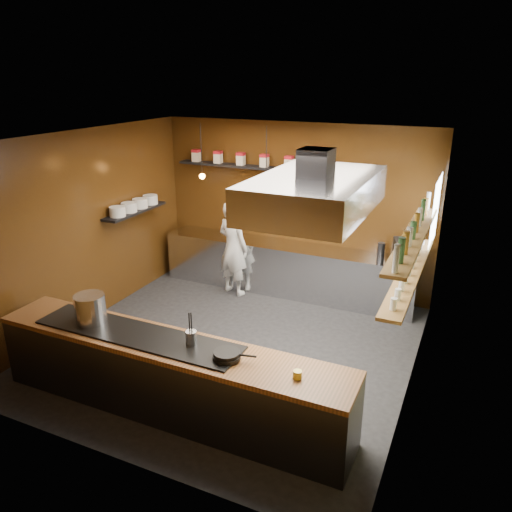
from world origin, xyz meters
The scene contains 26 objects.
floor centered at (0.00, 0.00, 0.00)m, with size 5.00×5.00×0.00m, color black.
back_wall centered at (0.00, 2.50, 1.50)m, with size 5.00×5.00×0.00m, color #371C0A.
left_wall centered at (-2.50, 0.00, 1.50)m, with size 5.00×5.00×0.00m, color #371C0A.
right_wall centered at (2.50, 0.00, 1.50)m, with size 5.00×5.00×0.00m, color #4A482A.
ceiling centered at (0.00, 0.00, 3.00)m, with size 5.00×5.00×0.00m, color silver.
window_pane centered at (2.45, 1.70, 1.90)m, with size 1.00×1.00×0.00m, color white.
prep_counter centered at (0.00, 2.17, 0.45)m, with size 4.60×0.65×0.90m, color silver.
pass_counter centered at (0.00, -1.60, 0.47)m, with size 4.40×0.72×0.94m.
tin_shelf centered at (-0.90, 2.36, 2.20)m, with size 2.60×0.26×0.04m, color black.
plate_shelf centered at (-2.34, 1.00, 1.55)m, with size 0.30×1.40×0.04m, color black.
bottle_shelf_upper centered at (2.34, 0.30, 1.92)m, with size 0.26×2.80×0.04m, color olive.
bottle_shelf_lower centered at (2.34, 0.30, 1.45)m, with size 0.26×2.80×0.04m, color olive.
extractor_hood centered at (1.30, -0.40, 2.51)m, with size 1.20×2.00×0.72m.
pendant_left centered at (-1.40, 1.70, 2.15)m, with size 0.10×0.10×0.95m.
pendant_right centered at (-0.20, 1.70, 2.15)m, with size 0.10×0.10×0.95m.
storage_tins centered at (-0.75, 2.36, 2.33)m, with size 2.43×0.13×0.22m.
plate_stacks centered at (-2.34, 1.00, 1.65)m, with size 0.26×1.16×0.16m.
bottles centered at (2.34, 0.30, 2.06)m, with size 0.06×2.66×0.24m.
wine_glasses centered at (2.34, 0.30, 1.53)m, with size 0.07×2.37×0.13m.
stockpot_large centered at (-1.06, -1.60, 1.12)m, with size 0.37×0.37×0.36m, color silver.
stockpot_small centered at (-1.15, -1.53, 1.10)m, with size 0.34×0.34×0.31m, color silver.
utensil_crock centered at (0.31, -1.54, 1.02)m, with size 0.12×0.12×0.16m, color #B5B7BC.
frying_pan centered at (0.80, -1.64, 0.98)m, with size 0.47×0.30×0.08m.
butter_jar centered at (1.60, -1.65, 0.96)m, with size 0.09×0.09×0.08m, color gold.
espresso_machine centered at (2.06, 2.13, 1.09)m, with size 0.39×0.37×0.39m, color black.
chef centered at (-0.85, 1.75, 0.86)m, with size 0.63×0.41×1.72m, color white.
Camera 1 is at (2.98, -5.67, 3.78)m, focal length 35.00 mm.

